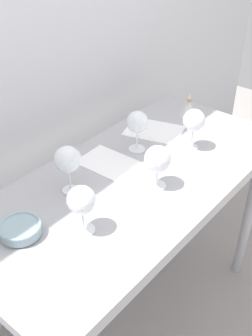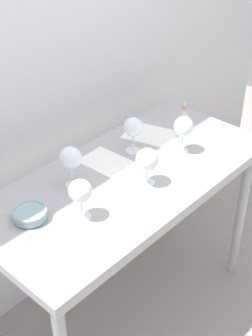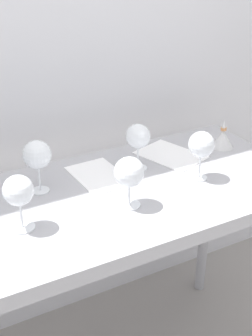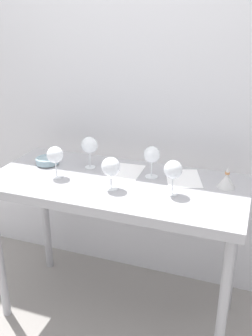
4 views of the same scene
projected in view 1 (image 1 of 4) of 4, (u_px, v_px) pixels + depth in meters
The scene contains 12 objects.
ground_plane at pixel (131, 318), 2.09m from camera, with size 6.00×6.00×0.00m, color gray.
back_wall at pixel (36, 47), 1.60m from camera, with size 3.80×0.04×2.60m, color silver.
steel_counter at pixel (134, 198), 1.63m from camera, with size 1.40×0.65×0.90m.
wine_glass_near_right at pixel (194, 121), 1.67m from camera, with size 0.09×0.09×0.18m.
wine_glass_near_left at pixel (81, 201), 1.25m from camera, with size 0.09×0.09×0.18m.
wine_glass_far_left at pixel (68, 160), 1.42m from camera, with size 0.10×0.10×0.19m.
wine_glass_far_right at pixel (137, 123), 1.66m from camera, with size 0.09×0.09×0.18m.
wine_glass_near_center at pixel (158, 160), 1.45m from camera, with size 0.10×0.10×0.17m.
tasting_sheet_upper at pixel (154, 131), 1.86m from camera, with size 0.18×0.25×0.00m, color white.
tasting_sheet_lower at pixel (110, 163), 1.64m from camera, with size 0.17×0.24×0.00m, color white.
tasting_bowl at pixel (20, 229), 1.30m from camera, with size 0.14×0.14×0.04m.
decanter_funnel at pixel (189, 108), 1.96m from camera, with size 0.09×0.09×0.12m.
Camera 1 is at (-0.99, -0.79, 1.83)m, focal length 43.66 mm.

